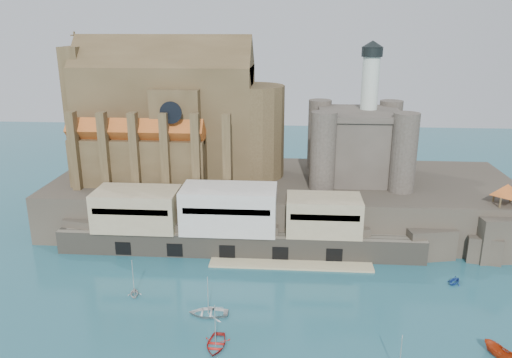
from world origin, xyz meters
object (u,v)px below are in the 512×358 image
object	(u,v)px
boat_0	(216,346)
castle_keep	(359,141)
church	(175,121)
pavilion	(507,191)

from	to	relation	value
boat_0	castle_keep	bearing A→B (deg)	65.90
church	boat_0	bearing A→B (deg)	-71.93
castle_keep	pavilion	distance (m)	30.50
castle_keep	boat_0	bearing A→B (deg)	-116.88
church	pavilion	xyz separation A→B (m)	(66.13, -15.85, -9.40)
pavilion	castle_keep	bearing A→B (deg)	149.82
castle_keep	pavilion	bearing A→B (deg)	-30.18
castle_keep	church	bearing A→B (deg)	178.89
castle_keep	boat_0	xyz separation A→B (m)	(-24.31, -47.96, -18.31)
church	castle_keep	xyz separation A→B (m)	(40.21, -0.78, -3.81)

